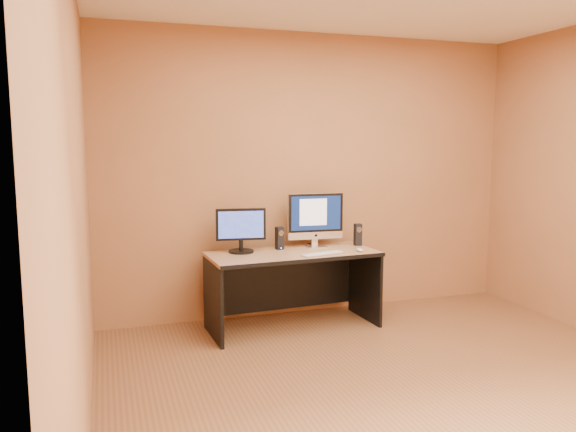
{
  "coord_description": "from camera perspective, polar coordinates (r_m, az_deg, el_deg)",
  "views": [
    {
      "loc": [
        -1.87,
        -2.92,
        1.62
      ],
      "look_at": [
        -0.43,
        1.46,
        1.0
      ],
      "focal_mm": 35.0,
      "sensor_mm": 36.0,
      "label": 1
    }
  ],
  "objects": [
    {
      "name": "keyboard",
      "position": [
        4.74,
        3.53,
        -3.86
      ],
      "size": [
        0.4,
        0.19,
        0.02
      ],
      "primitive_type": "cube",
      "rotation": [
        0.0,
        0.0,
        0.22
      ],
      "color": "silver",
      "rests_on": "desk"
    },
    {
      "name": "mouse",
      "position": [
        4.9,
        7.3,
        -3.42
      ],
      "size": [
        0.06,
        0.09,
        0.03
      ],
      "primitive_type": "ellipsoid",
      "rotation": [
        0.0,
        0.0,
        -0.03
      ],
      "color": "silver",
      "rests_on": "desk"
    },
    {
      "name": "speaker_left",
      "position": [
        4.95,
        -0.86,
        -2.27
      ],
      "size": [
        0.07,
        0.07,
        0.2
      ],
      "primitive_type": null,
      "rotation": [
        0.0,
        0.0,
        0.16
      ],
      "color": "black",
      "rests_on": "desk"
    },
    {
      "name": "desk",
      "position": [
        4.91,
        0.51,
        -7.55
      ],
      "size": [
        1.48,
        0.71,
        0.67
      ],
      "primitive_type": null,
      "rotation": [
        0.0,
        0.0,
        0.06
      ],
      "color": "#A97D54",
      "rests_on": "ground"
    },
    {
      "name": "walls",
      "position": [
        3.49,
        14.35,
        2.15
      ],
      "size": [
        4.0,
        4.0,
        2.6
      ],
      "primitive_type": null,
      "color": "#9D643F",
      "rests_on": "ground"
    },
    {
      "name": "cable_a",
      "position": [
        5.18,
        2.71,
        -2.91
      ],
      "size": [
        0.1,
        0.18,
        0.01
      ],
      "primitive_type": "cylinder",
      "rotation": [
        1.57,
        0.0,
        0.47
      ],
      "color": "black",
      "rests_on": "desk"
    },
    {
      "name": "second_monitor",
      "position": [
        4.82,
        -4.81,
        -1.48
      ],
      "size": [
        0.46,
        0.28,
        0.38
      ],
      "primitive_type": null,
      "rotation": [
        0.0,
        0.0,
        -0.14
      ],
      "color": "black",
      "rests_on": "desk"
    },
    {
      "name": "imac",
      "position": [
        5.05,
        2.89,
        -0.36
      ],
      "size": [
        0.53,
        0.23,
        0.5
      ],
      "primitive_type": null,
      "rotation": [
        0.0,
        0.0,
        -0.07
      ],
      "color": "silver",
      "rests_on": "desk"
    },
    {
      "name": "floor",
      "position": [
        3.83,
        13.69,
        -17.59
      ],
      "size": [
        4.0,
        4.0,
        0.0
      ],
      "primitive_type": "plane",
      "color": "brown",
      "rests_on": "ground"
    },
    {
      "name": "speaker_right",
      "position": [
        5.18,
        7.11,
        -1.89
      ],
      "size": [
        0.07,
        0.07,
        0.2
      ],
      "primitive_type": null,
      "rotation": [
        0.0,
        0.0,
        -0.09
      ],
      "color": "black",
      "rests_on": "desk"
    },
    {
      "name": "cable_b",
      "position": [
        5.18,
        2.34,
        -2.92
      ],
      "size": [
        0.04,
        0.16,
        0.01
      ],
      "primitive_type": "cylinder",
      "rotation": [
        1.57,
        0.0,
        -0.18
      ],
      "color": "black",
      "rests_on": "desk"
    }
  ]
}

